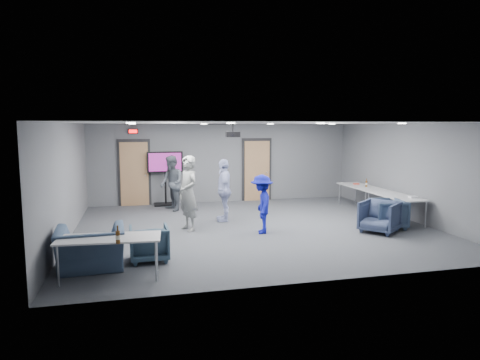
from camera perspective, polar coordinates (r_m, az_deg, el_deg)
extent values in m
plane|color=#3A3D42|center=(11.19, 1.84, -6.36)|extent=(9.00, 9.00, 0.00)
plane|color=white|center=(10.88, 1.90, 7.61)|extent=(9.00, 9.00, 0.00)
cube|color=slate|center=(14.82, -2.26, 2.29)|extent=(9.00, 0.02, 2.70)
cube|color=slate|center=(7.22, 10.39, -3.10)|extent=(9.00, 0.02, 2.70)
cube|color=slate|center=(10.68, -22.09, -0.18)|extent=(0.02, 8.00, 2.70)
cube|color=slate|center=(12.90, 21.52, 1.04)|extent=(0.02, 8.00, 2.70)
cube|color=black|center=(14.53, -13.91, 0.91)|extent=(1.06, 0.06, 2.24)
cube|color=tan|center=(14.50, -13.90, 0.77)|extent=(0.90, 0.05, 2.10)
cylinder|color=#9CA0A5|center=(14.45, -12.51, 0.60)|extent=(0.04, 0.10, 0.04)
cube|color=black|center=(15.10, 2.24, 1.35)|extent=(1.06, 0.06, 2.24)
cube|color=tan|center=(15.07, 2.28, 1.22)|extent=(0.90, 0.05, 2.10)
cylinder|color=#9CA0A5|center=(15.12, 3.60, 1.04)|extent=(0.04, 0.10, 0.04)
cube|color=black|center=(14.42, -14.07, 6.31)|extent=(0.32, 0.06, 0.16)
cube|color=#FF0C0C|center=(14.38, -14.07, 6.31)|extent=(0.26, 0.02, 0.11)
cube|color=black|center=(13.50, -3.37, 7.46)|extent=(0.60, 0.60, 0.03)
cylinder|color=white|center=(8.68, -14.35, 7.38)|extent=(0.18, 0.18, 0.02)
cylinder|color=white|center=(12.28, -14.17, 7.28)|extent=(0.18, 0.18, 0.02)
cylinder|color=white|center=(8.89, -1.24, 7.59)|extent=(0.18, 0.18, 0.02)
cylinder|color=white|center=(12.43, -4.83, 7.47)|extent=(0.18, 0.18, 0.02)
cylinder|color=white|center=(9.52, 10.71, 7.45)|extent=(0.18, 0.18, 0.02)
cylinder|color=white|center=(12.89, 4.07, 7.47)|extent=(0.18, 0.18, 0.02)
cylinder|color=white|center=(10.50, 20.78, 7.07)|extent=(0.18, 0.18, 0.02)
cylinder|color=white|center=(13.63, 12.17, 7.31)|extent=(0.18, 0.18, 0.02)
imported|color=gray|center=(10.82, -6.91, -1.77)|extent=(0.69, 0.81, 1.89)
imported|color=#565E68|center=(13.42, -9.11, -0.42)|extent=(0.87, 0.99, 1.72)
imported|color=#B3BCE6|center=(11.83, -2.15, -1.35)|extent=(0.53, 1.05, 1.73)
imported|color=#171C99|center=(10.51, 2.92, -3.22)|extent=(0.74, 1.03, 1.45)
imported|color=#334258|center=(11.69, 19.10, -4.27)|extent=(0.96, 0.94, 0.75)
imported|color=#343F5B|center=(11.17, 18.10, -4.67)|extent=(1.20, 1.20, 0.79)
imported|color=#395063|center=(8.65, -12.01, -8.23)|extent=(0.76, 0.78, 0.69)
imported|color=#3C4E68|center=(8.43, -19.28, -8.59)|extent=(1.26, 1.12, 0.78)
cube|color=silver|center=(14.13, 15.80, -0.82)|extent=(0.77, 1.85, 0.03)
cylinder|color=#9CA0A5|center=(14.77, 13.12, -1.82)|extent=(0.04, 0.04, 0.70)
cylinder|color=#9CA0A5|center=(13.31, 16.39, -2.92)|extent=(0.04, 0.04, 0.70)
cylinder|color=#9CA0A5|center=(15.06, 15.20, -1.72)|extent=(0.04, 0.04, 0.70)
cylinder|color=#9CA0A5|center=(13.62, 18.62, -2.78)|extent=(0.04, 0.04, 0.70)
cube|color=silver|center=(12.53, 20.06, -2.00)|extent=(0.79, 1.90, 0.03)
cylinder|color=#9CA0A5|center=(13.15, 16.75, -3.06)|extent=(0.04, 0.04, 0.70)
cylinder|color=#9CA0A5|center=(11.71, 21.05, -4.48)|extent=(0.04, 0.04, 0.70)
cylinder|color=#9CA0A5|center=(13.47, 19.07, -2.90)|extent=(0.04, 0.04, 0.70)
cylinder|color=#9CA0A5|center=(12.07, 23.52, -4.25)|extent=(0.04, 0.04, 0.70)
cube|color=silver|center=(7.74, -17.04, -7.42)|extent=(1.78, 0.85, 0.03)
cylinder|color=#9CA0A5|center=(8.04, -11.04, -9.38)|extent=(0.04, 0.04, 0.70)
cylinder|color=#9CA0A5|center=(8.24, -22.18, -9.37)|extent=(0.04, 0.04, 0.70)
cylinder|color=#9CA0A5|center=(7.50, -11.16, -10.60)|extent=(0.04, 0.04, 0.70)
cylinder|color=#9CA0A5|center=(7.72, -23.11, -10.54)|extent=(0.04, 0.04, 0.70)
cylinder|color=#502F0D|center=(7.28, -15.97, -7.35)|extent=(0.07, 0.07, 0.21)
cylinder|color=#502F0D|center=(7.24, -16.01, -6.22)|extent=(0.03, 0.03, 0.09)
cylinder|color=beige|center=(7.28, -15.97, -7.35)|extent=(0.08, 0.08, 0.07)
cylinder|color=#502F0D|center=(13.97, 16.50, -0.50)|extent=(0.06, 0.06, 0.18)
cylinder|color=#502F0D|center=(13.95, 16.52, 0.03)|extent=(0.02, 0.02, 0.08)
cylinder|color=beige|center=(13.97, 16.50, -0.50)|extent=(0.07, 0.07, 0.06)
cube|color=#DE4B37|center=(14.44, 15.24, -0.50)|extent=(0.18, 0.13, 0.04)
cube|color=white|center=(12.25, 22.08, -2.10)|extent=(0.22, 0.15, 0.05)
cube|color=black|center=(14.49, -9.85, -3.20)|extent=(0.78, 0.56, 0.06)
cylinder|color=black|center=(14.39, -9.91, -0.49)|extent=(0.06, 0.06, 1.33)
cube|color=black|center=(14.31, -9.97, 2.38)|extent=(1.17, 0.07, 0.69)
cube|color=#751A68|center=(14.26, -9.96, 2.36)|extent=(1.05, 0.01, 0.60)
cylinder|color=black|center=(11.67, -0.96, 7.00)|extent=(0.04, 0.04, 0.22)
cube|color=black|center=(11.67, -0.96, 6.11)|extent=(0.40, 0.35, 0.15)
cylinder|color=black|center=(11.50, -0.77, 6.10)|extent=(0.08, 0.06, 0.08)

